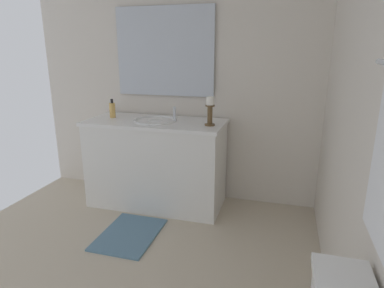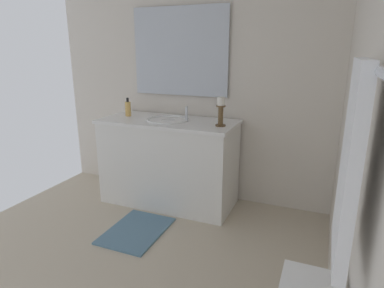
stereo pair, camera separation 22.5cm
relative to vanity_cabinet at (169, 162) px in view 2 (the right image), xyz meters
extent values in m
cube|color=beige|center=(1.06, 0.08, -0.42)|extent=(2.78, 2.86, 0.02)
cube|color=silver|center=(1.06, 1.51, 0.81)|extent=(2.78, 0.04, 2.45)
cube|color=silver|center=(-0.33, 0.08, 0.81)|extent=(0.04, 2.86, 2.45)
cube|color=white|center=(0.00, 0.00, -0.02)|extent=(0.55, 1.26, 0.80)
cube|color=white|center=(0.00, 0.00, 0.40)|extent=(0.58, 1.29, 0.03)
sphere|color=black|center=(-0.10, -0.64, 0.02)|extent=(0.02, 0.02, 0.02)
sphere|color=black|center=(0.10, -0.64, 0.02)|extent=(0.02, 0.02, 0.02)
ellipsoid|color=white|center=(0.00, 0.00, 0.36)|extent=(0.38, 0.30, 0.11)
torus|color=white|center=(0.00, 0.00, 0.42)|extent=(0.40, 0.40, 0.02)
cylinder|color=silver|center=(0.00, 0.19, 0.48)|extent=(0.02, 0.02, 0.14)
cube|color=silver|center=(-0.28, 0.00, 1.03)|extent=(0.02, 0.97, 0.83)
cylinder|color=brown|center=(0.05, 0.53, 0.42)|extent=(0.09, 0.09, 0.01)
cylinder|color=brown|center=(0.05, 0.53, 0.50)|extent=(0.04, 0.04, 0.17)
cylinder|color=brown|center=(0.05, 0.53, 0.59)|extent=(0.08, 0.08, 0.01)
cylinder|color=white|center=(0.05, 0.53, 0.63)|extent=(0.06, 0.06, 0.07)
cylinder|color=#E5B259|center=(-0.03, -0.45, 0.48)|extent=(0.06, 0.06, 0.14)
cylinder|color=black|center=(-0.03, -0.45, 0.57)|extent=(0.02, 0.02, 0.04)
cylinder|color=silver|center=(1.86, 1.45, 1.01)|extent=(0.76, 0.02, 0.02)
cube|color=white|center=(1.86, 1.43, 0.78)|extent=(0.28, 0.03, 0.50)
cube|color=slate|center=(0.62, 0.00, -0.41)|extent=(0.60, 0.44, 0.02)
camera|label=1|loc=(2.78, 1.15, 1.04)|focal=30.89mm
camera|label=2|loc=(2.71, 1.36, 1.04)|focal=30.89mm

